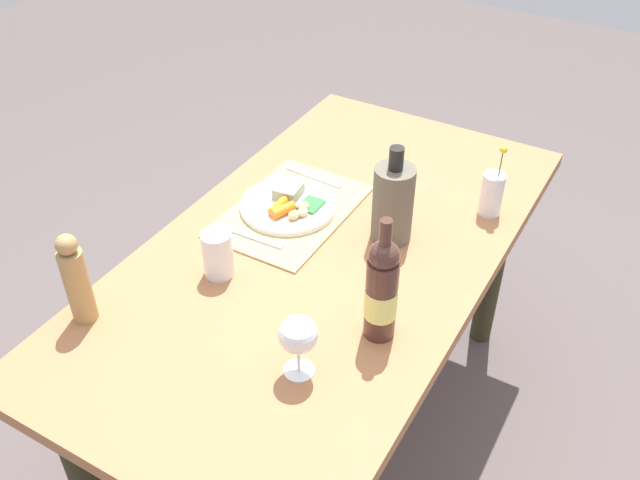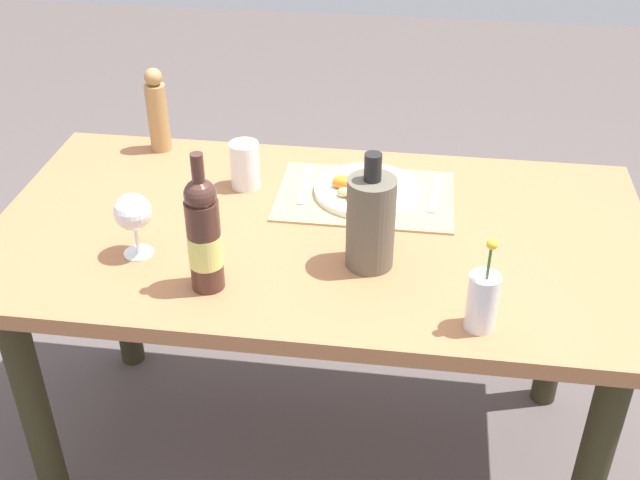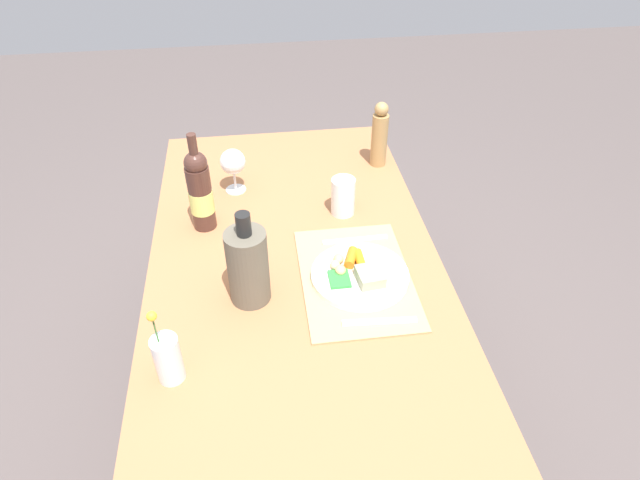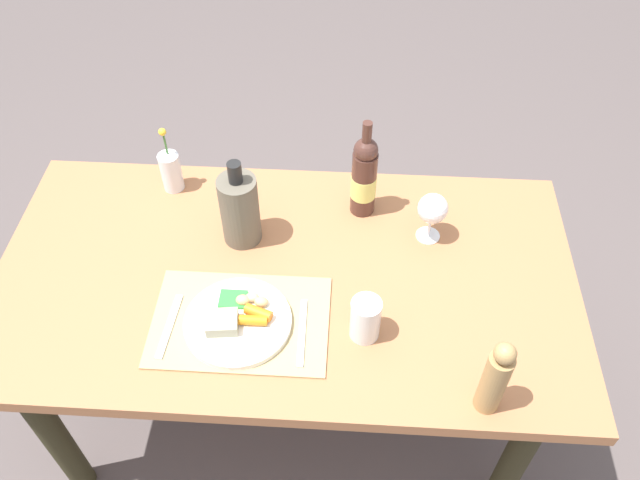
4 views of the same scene
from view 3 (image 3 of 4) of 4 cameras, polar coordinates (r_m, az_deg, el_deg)
name	(u,v)px [view 3 (image 3 of 4)]	position (r m, az deg, el deg)	size (l,w,h in m)	color
ground_plane	(301,414)	(2.16, -1.99, -17.52)	(8.00, 8.00, 0.00)	#554B49
dining_table	(296,288)	(1.66, -2.48, -5.02)	(1.56, 0.83, 0.76)	#A56942
placemat	(356,278)	(1.53, 3.73, -3.89)	(0.44, 0.30, 0.01)	tan
dinner_plate	(359,274)	(1.52, 4.08, -3.51)	(0.27, 0.27, 0.05)	white
fork	(380,321)	(1.41, 6.18, -8.38)	(0.02, 0.19, 0.01)	silver
knife	(355,240)	(1.65, 3.64, 0.04)	(0.02, 0.20, 0.01)	silver
wine_glass	(233,163)	(1.84, -9.00, 7.92)	(0.08, 0.08, 0.15)	white
cooler_bottle	(248,266)	(1.41, -7.47, -2.64)	(0.11, 0.11, 0.27)	#5D5648
water_tumbler	(343,198)	(1.74, 2.39, 4.31)	(0.07, 0.07, 0.12)	silver
flower_vase	(167,358)	(1.30, -15.50, -11.64)	(0.06, 0.06, 0.22)	silver
wine_bottle	(200,191)	(1.68, -12.30, 4.95)	(0.07, 0.07, 0.32)	#472A22
pepper_mill	(380,136)	(1.97, 6.18, 10.69)	(0.06, 0.06, 0.24)	#A6814D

